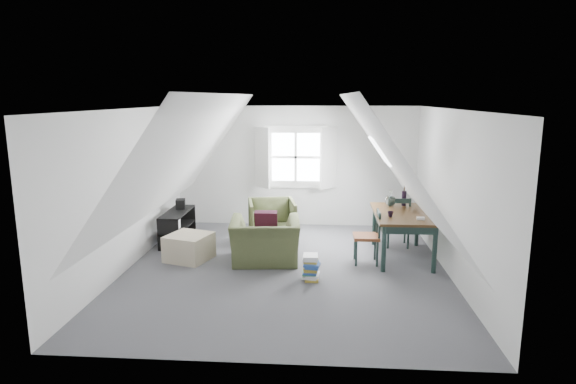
# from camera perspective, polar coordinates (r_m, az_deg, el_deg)

# --- Properties ---
(floor) EXTENTS (5.50, 5.50, 0.00)m
(floor) POSITION_cam_1_polar(r_m,az_deg,el_deg) (7.70, -0.24, -9.14)
(floor) COLOR #4C4C51
(floor) RESTS_ON ground
(ceiling) EXTENTS (5.50, 5.50, 0.00)m
(ceiling) POSITION_cam_1_polar(r_m,az_deg,el_deg) (7.22, -0.26, 9.80)
(ceiling) COLOR white
(ceiling) RESTS_ON wall_back
(wall_back) EXTENTS (5.00, 0.00, 5.00)m
(wall_back) POSITION_cam_1_polar(r_m,az_deg,el_deg) (10.06, 0.93, 3.05)
(wall_back) COLOR silver
(wall_back) RESTS_ON ground
(wall_front) EXTENTS (5.00, 0.00, 5.00)m
(wall_front) POSITION_cam_1_polar(r_m,az_deg,el_deg) (4.70, -2.79, -6.46)
(wall_front) COLOR silver
(wall_front) RESTS_ON ground
(wall_left) EXTENTS (0.00, 5.50, 5.50)m
(wall_left) POSITION_cam_1_polar(r_m,az_deg,el_deg) (7.95, -18.54, 0.27)
(wall_left) COLOR silver
(wall_left) RESTS_ON ground
(wall_right) EXTENTS (0.00, 5.50, 5.50)m
(wall_right) POSITION_cam_1_polar(r_m,az_deg,el_deg) (7.59, 18.91, -0.24)
(wall_right) COLOR silver
(wall_right) RESTS_ON ground
(slope_left) EXTENTS (3.19, 5.50, 4.48)m
(slope_left) POSITION_cam_1_polar(r_m,az_deg,el_deg) (7.55, -12.10, 4.10)
(slope_left) COLOR white
(slope_left) RESTS_ON wall_left
(slope_right) EXTENTS (3.19, 5.50, 4.48)m
(slope_right) POSITION_cam_1_polar(r_m,az_deg,el_deg) (7.32, 11.96, 3.89)
(slope_right) COLOR white
(slope_right) RESTS_ON wall_right
(dormer_window) EXTENTS (1.71, 0.35, 1.30)m
(dormer_window) POSITION_cam_1_polar(r_m,az_deg,el_deg) (9.96, 0.91, 4.13)
(dormer_window) COLOR white
(dormer_window) RESTS_ON wall_back
(skylight) EXTENTS (0.35, 0.75, 0.47)m
(skylight) POSITION_cam_1_polar(r_m,az_deg,el_deg) (8.61, 10.79, 4.79)
(skylight) COLOR white
(skylight) RESTS_ON slope_right
(armchair_near) EXTENTS (1.20, 1.07, 0.72)m
(armchair_near) POSITION_cam_1_polar(r_m,az_deg,el_deg) (8.03, -2.69, -8.28)
(armchair_near) COLOR #434B29
(armchair_near) RESTS_ON floor
(armchair_far) EXTENTS (1.00, 1.02, 0.79)m
(armchair_far) POSITION_cam_1_polar(r_m,az_deg,el_deg) (9.16, -1.90, -5.80)
(armchair_far) COLOR #434B29
(armchair_far) RESTS_ON floor
(throw_pillow) EXTENTS (0.38, 0.23, 0.39)m
(throw_pillow) POSITION_cam_1_polar(r_m,az_deg,el_deg) (7.98, -2.61, -3.50)
(throw_pillow) COLOR #3D1022
(throw_pillow) RESTS_ON armchair_near
(ottoman) EXTENTS (0.82, 0.82, 0.43)m
(ottoman) POSITION_cam_1_polar(r_m,az_deg,el_deg) (8.24, -11.63, -6.41)
(ottoman) COLOR tan
(ottoman) RESTS_ON floor
(dining_table) EXTENTS (0.94, 1.57, 0.78)m
(dining_table) POSITION_cam_1_polar(r_m,az_deg,el_deg) (8.27, 13.44, -3.09)
(dining_table) COLOR #372310
(dining_table) RESTS_ON floor
(demijohn) EXTENTS (0.20, 0.20, 0.28)m
(demijohn) POSITION_cam_1_polar(r_m,az_deg,el_deg) (8.63, 12.05, -0.95)
(demijohn) COLOR silver
(demijohn) RESTS_ON dining_table
(vase_twigs) EXTENTS (0.08, 0.09, 0.65)m
(vase_twigs) POSITION_cam_1_polar(r_m,az_deg,el_deg) (8.76, 13.59, -0.64)
(vase_twigs) COLOR black
(vase_twigs) RESTS_ON dining_table
(cup) EXTENTS (0.10, 0.10, 0.09)m
(cup) POSITION_cam_1_polar(r_m,az_deg,el_deg) (7.92, 12.03, -2.88)
(cup) COLOR black
(cup) RESTS_ON dining_table
(paper_box) EXTENTS (0.12, 0.09, 0.04)m
(paper_box) POSITION_cam_1_polar(r_m,az_deg,el_deg) (7.84, 15.44, -3.03)
(paper_box) COLOR white
(paper_box) RESTS_ON dining_table
(dining_chair_far) EXTENTS (0.44, 0.44, 0.93)m
(dining_chair_far) POSITION_cam_1_polar(r_m,az_deg,el_deg) (8.92, 12.87, -3.31)
(dining_chair_far) COLOR brown
(dining_chair_far) RESTS_ON floor
(dining_chair_near) EXTENTS (0.41, 0.41, 0.88)m
(dining_chair_near) POSITION_cam_1_polar(r_m,az_deg,el_deg) (7.95, 9.52, -5.14)
(dining_chair_near) COLOR brown
(dining_chair_near) RESTS_ON floor
(media_shelf) EXTENTS (0.38, 1.15, 0.59)m
(media_shelf) POSITION_cam_1_polar(r_m,az_deg,el_deg) (9.21, -13.02, -4.26)
(media_shelf) COLOR black
(media_shelf) RESTS_ON floor
(electronics_box) EXTENTS (0.22, 0.27, 0.19)m
(electronics_box) POSITION_cam_1_polar(r_m,az_deg,el_deg) (9.39, -12.62, -1.42)
(electronics_box) COLOR black
(electronics_box) RESTS_ON media_shelf
(magazine_stack) EXTENTS (0.28, 0.34, 0.38)m
(magazine_stack) POSITION_cam_1_polar(r_m,az_deg,el_deg) (7.23, 2.74, -8.93)
(magazine_stack) COLOR #B29933
(magazine_stack) RESTS_ON floor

